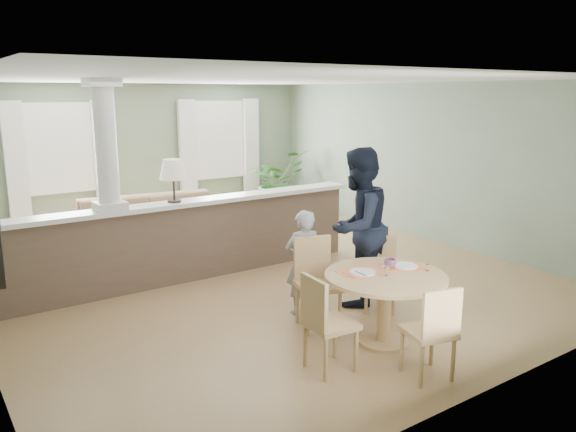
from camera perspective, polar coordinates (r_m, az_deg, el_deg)
ground at (r=8.16m, az=-3.75°, el=-5.67°), size 8.00×8.00×0.00m
room_shell at (r=8.32m, az=-6.35°, el=7.40°), size 7.02×8.02×2.71m
pony_wall at (r=7.70m, az=-10.90°, el=-1.50°), size 5.32×0.38×2.70m
sofa at (r=9.52m, az=-13.60°, el=-0.70°), size 3.02×1.51×0.85m
houseplant at (r=11.99m, az=-1.04°, el=3.51°), size 1.43×1.31×1.33m
dining_table at (r=5.81m, az=9.84°, el=-7.27°), size 1.23×1.23×0.84m
chair_far_boy at (r=6.20m, az=2.86°, el=-6.30°), size 0.55×0.55×0.98m
chair_far_man at (r=6.78m, az=9.35°, el=-5.35°), size 0.55×0.55×0.87m
chair_near at (r=5.22m, az=14.54°, el=-11.01°), size 0.49×0.49×0.89m
chair_side at (r=5.21m, az=3.71°, el=-10.44°), size 0.45×0.45×0.93m
child_person at (r=6.49m, az=1.55°, el=-4.73°), size 0.50×0.37×1.23m
man_person at (r=6.77m, az=7.10°, el=-1.13°), size 1.10×0.97×1.91m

